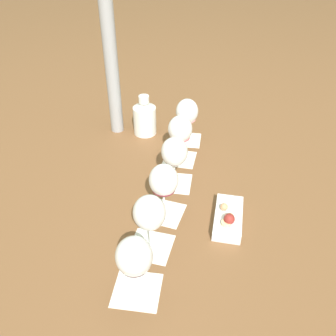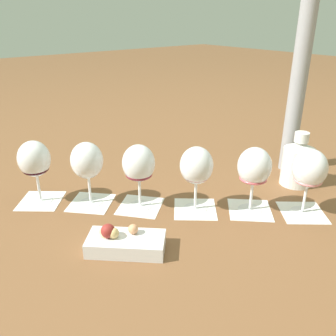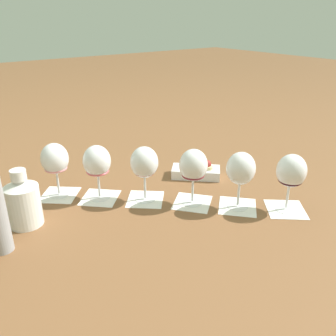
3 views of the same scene
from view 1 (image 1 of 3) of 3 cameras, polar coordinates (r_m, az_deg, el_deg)
name	(u,v)px [view 1 (image 1 of 3)]	position (r m, az deg, el deg)	size (l,w,h in m)	color
ground_plane	(168,197)	(1.19, 0.07, -4.61)	(8.00, 8.00, 0.00)	brown
tasting_card_0	(186,140)	(1.49, 2.91, 4.57)	(0.16, 0.16, 0.00)	white
tasting_card_1	(180,158)	(1.37, 1.86, 1.54)	(0.16, 0.16, 0.00)	white
tasting_card_2	(174,183)	(1.25, 0.97, -2.37)	(0.16, 0.16, 0.00)	white
tasting_card_3	(164,212)	(1.14, -0.66, -7.13)	(0.16, 0.16, 0.00)	white
tasting_card_4	(151,246)	(1.04, -2.78, -12.39)	(0.16, 0.16, 0.00)	white
tasting_card_5	(137,290)	(0.95, -5.00, -18.93)	(0.16, 0.16, 0.00)	white
wine_glass_0	(187,113)	(1.42, 3.06, 8.79)	(0.09, 0.09, 0.18)	white
wine_glass_1	(180,131)	(1.30, 1.96, 6.01)	(0.09, 0.09, 0.18)	white
wine_glass_2	(174,154)	(1.18, 1.04, 2.29)	(0.09, 0.09, 0.18)	white
wine_glass_3	(164,182)	(1.06, -0.70, -2.28)	(0.09, 0.09, 0.18)	white
wine_glass_4	(149,215)	(0.95, -2.99, -7.52)	(0.09, 0.09, 0.18)	white
wine_glass_5	(134,258)	(0.86, -5.43, -14.24)	(0.09, 0.09, 0.18)	white
ceramic_vase	(145,117)	(1.50, -3.77, 8.11)	(0.10, 0.10, 0.17)	white
snack_dish	(228,218)	(1.11, 9.63, -7.87)	(0.18, 0.18, 0.07)	silver
umbrella_pole	(106,6)	(1.39, -9.95, 24.21)	(0.05, 0.05, 1.00)	#99999E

